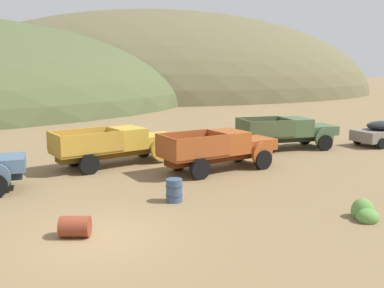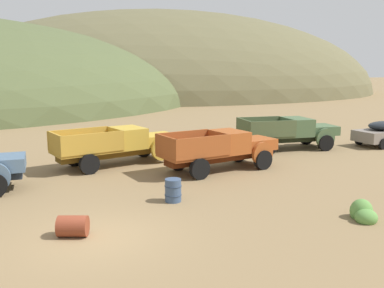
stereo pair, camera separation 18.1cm
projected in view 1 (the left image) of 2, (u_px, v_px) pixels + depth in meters
ground_plane at (99, 238)px, 12.77m from camera, size 300.00×300.00×0.00m
hill_distant at (163, 94)px, 78.27m from camera, size 80.08×50.74×29.09m
truck_faded_yellow at (124, 144)px, 22.25m from camera, size 6.76×3.84×1.91m
truck_oxide_orange at (226, 149)px, 21.17m from camera, size 6.28×3.42×1.91m
truck_weathered_green at (294, 132)px, 26.45m from camera, size 6.04×2.71×1.91m
oil_drum_tipped at (75, 226)px, 12.81m from camera, size 1.02×0.86×0.64m
oil_drum_foreground at (174, 190)px, 16.13m from camera, size 0.65×0.65×0.87m
bush_front_left at (364, 213)px, 14.33m from camera, size 0.87×1.08×0.84m
bush_near_barrel at (216, 155)px, 23.54m from camera, size 0.85×0.92×0.87m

